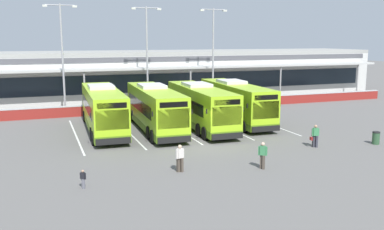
% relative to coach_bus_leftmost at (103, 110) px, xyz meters
% --- Properties ---
extents(ground_plane, '(200.00, 200.00, 0.00)m').
position_rel_coach_bus_leftmost_xyz_m(ground_plane, '(6.06, -6.75, -1.79)').
color(ground_plane, '#605E5B').
extents(terminal_building, '(70.00, 13.00, 6.00)m').
position_rel_coach_bus_leftmost_xyz_m(terminal_building, '(6.06, 20.16, 1.23)').
color(terminal_building, silver).
rests_on(terminal_building, ground).
extents(red_barrier_wall, '(60.00, 0.40, 1.10)m').
position_rel_coach_bus_leftmost_xyz_m(red_barrier_wall, '(6.06, 7.75, -1.23)').
color(red_barrier_wall, maroon).
rests_on(red_barrier_wall, ground).
extents(coach_bus_leftmost, '(3.27, 12.24, 3.78)m').
position_rel_coach_bus_leftmost_xyz_m(coach_bus_leftmost, '(0.00, 0.00, 0.00)').
color(coach_bus_leftmost, '#9ED11E').
rests_on(coach_bus_leftmost, ground).
extents(coach_bus_left_centre, '(3.27, 12.24, 3.78)m').
position_rel_coach_bus_leftmost_xyz_m(coach_bus_left_centre, '(4.14, -1.03, 0.00)').
color(coach_bus_left_centre, '#9ED11E').
rests_on(coach_bus_left_centre, ground).
extents(coach_bus_centre, '(3.27, 12.24, 3.78)m').
position_rel_coach_bus_leftmost_xyz_m(coach_bus_centre, '(8.14, -1.31, 0.00)').
color(coach_bus_centre, '#9ED11E').
rests_on(coach_bus_centre, ground).
extents(coach_bus_right_centre, '(3.27, 12.24, 3.78)m').
position_rel_coach_bus_leftmost_xyz_m(coach_bus_right_centre, '(12.11, 0.00, 0.00)').
color(coach_bus_right_centre, '#9ED11E').
rests_on(coach_bus_right_centre, ground).
extents(bay_stripe_far_west, '(0.14, 13.00, 0.01)m').
position_rel_coach_bus_leftmost_xyz_m(bay_stripe_far_west, '(-2.34, -0.75, -1.78)').
color(bay_stripe_far_west, silver).
rests_on(bay_stripe_far_west, ground).
extents(bay_stripe_west, '(0.14, 13.00, 0.01)m').
position_rel_coach_bus_leftmost_xyz_m(bay_stripe_west, '(1.86, -0.75, -1.78)').
color(bay_stripe_west, silver).
rests_on(bay_stripe_west, ground).
extents(bay_stripe_mid_west, '(0.14, 13.00, 0.01)m').
position_rel_coach_bus_leftmost_xyz_m(bay_stripe_mid_west, '(6.06, -0.75, -1.78)').
color(bay_stripe_mid_west, silver).
rests_on(bay_stripe_mid_west, ground).
extents(bay_stripe_centre, '(0.14, 13.00, 0.01)m').
position_rel_coach_bus_leftmost_xyz_m(bay_stripe_centre, '(10.26, -0.75, -1.78)').
color(bay_stripe_centre, silver).
rests_on(bay_stripe_centre, ground).
extents(bay_stripe_mid_east, '(0.14, 13.00, 0.01)m').
position_rel_coach_bus_leftmost_xyz_m(bay_stripe_mid_east, '(14.46, -0.75, -1.78)').
color(bay_stripe_mid_east, silver).
rests_on(bay_stripe_mid_east, ground).
extents(pedestrian_with_handbag, '(0.63, 0.39, 1.62)m').
position_rel_coach_bus_leftmost_xyz_m(pedestrian_with_handbag, '(13.29, -10.53, -0.93)').
color(pedestrian_with_handbag, '#33333D').
rests_on(pedestrian_with_handbag, ground).
extents(pedestrian_in_dark_coat, '(0.54, 0.31, 1.62)m').
position_rel_coach_bus_leftmost_xyz_m(pedestrian_in_dark_coat, '(2.48, -12.65, -0.91)').
color(pedestrian_in_dark_coat, '#4C4238').
rests_on(pedestrian_in_dark_coat, ground).
extents(pedestrian_child, '(0.30, 0.26, 1.00)m').
position_rel_coach_bus_leftmost_xyz_m(pedestrian_child, '(-3.07, -13.58, -1.24)').
color(pedestrian_child, slate).
rests_on(pedestrian_child, ground).
extents(pedestrian_near_bin, '(0.49, 0.42, 1.62)m').
position_rel_coach_bus_leftmost_xyz_m(pedestrian_near_bin, '(7.26, -13.75, -0.91)').
color(pedestrian_near_bin, '#4C4238').
rests_on(pedestrian_near_bin, ground).
extents(lamp_post_west, '(3.24, 0.28, 11.00)m').
position_rel_coach_bus_leftmost_xyz_m(lamp_post_west, '(-2.46, 9.54, 4.50)').
color(lamp_post_west, '#9E9EA3').
rests_on(lamp_post_west, ground).
extents(lamp_post_centre, '(3.24, 0.28, 11.00)m').
position_rel_coach_bus_leftmost_xyz_m(lamp_post_centre, '(6.43, 10.34, 4.50)').
color(lamp_post_centre, '#9E9EA3').
rests_on(lamp_post_centre, ground).
extents(lamp_post_east, '(3.24, 0.28, 11.00)m').
position_rel_coach_bus_leftmost_xyz_m(lamp_post_east, '(14.22, 10.34, 4.50)').
color(lamp_post_east, '#9E9EA3').
rests_on(lamp_post_east, ground).
extents(litter_bin, '(0.54, 0.54, 0.93)m').
position_rel_coach_bus_leftmost_xyz_m(litter_bin, '(18.03, -11.32, -1.32)').
color(litter_bin, '#2D5133').
rests_on(litter_bin, ground).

